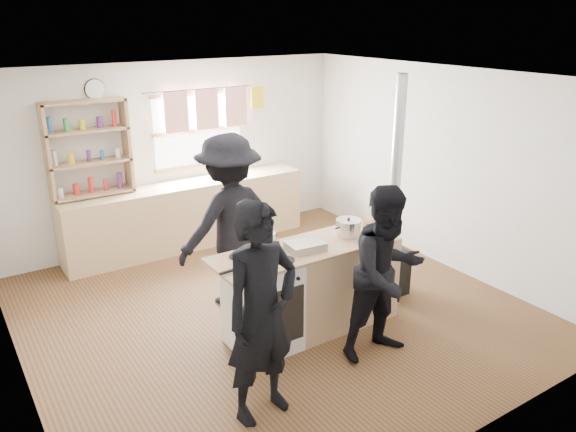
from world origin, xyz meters
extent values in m
cube|color=brown|center=(0.00, 0.00, -0.01)|extent=(5.00, 5.00, 0.01)
cube|color=tan|center=(0.00, 2.22, 0.45)|extent=(3.40, 0.55, 0.90)
cube|color=tan|center=(-1.20, 2.34, 0.94)|extent=(1.00, 0.28, 0.03)
cube|color=tan|center=(-1.20, 2.34, 1.33)|extent=(1.00, 0.28, 0.03)
cube|color=tan|center=(-1.20, 2.34, 1.74)|extent=(1.00, 0.28, 0.03)
cube|color=tan|center=(-1.20, 2.34, 2.08)|extent=(1.00, 0.28, 0.03)
cube|color=tan|center=(-1.68, 2.34, 1.50)|extent=(0.04, 0.28, 1.20)
cube|color=tan|center=(-0.72, 2.34, 1.50)|extent=(0.04, 0.28, 1.20)
cylinder|color=silver|center=(0.62, 2.22, 1.04)|extent=(0.10, 0.10, 0.28)
cube|color=silver|center=(-0.45, -0.55, 0.45)|extent=(0.60, 0.60, 0.90)
cube|color=tan|center=(0.45, -0.55, 0.45)|extent=(1.20, 0.60, 0.90)
cube|color=tan|center=(0.00, -0.55, 0.92)|extent=(1.84, 0.64, 0.03)
cylinder|color=black|center=(-0.63, -0.65, 0.96)|extent=(0.29, 0.29, 0.05)
cylinder|color=#23531C|center=(-0.63, -0.65, 0.97)|extent=(0.25, 0.25, 0.02)
cube|color=silver|center=(0.01, -0.60, 0.97)|extent=(0.37, 0.29, 0.08)
cube|color=brown|center=(0.01, -0.60, 0.99)|extent=(0.32, 0.25, 0.02)
cylinder|color=#BDBDC0|center=(-0.33, -0.38, 1.01)|extent=(0.24, 0.24, 0.17)
cylinder|color=#BDBDC0|center=(-0.33, -0.38, 1.10)|extent=(0.25, 0.25, 0.01)
sphere|color=black|center=(-0.33, -0.38, 1.12)|extent=(0.03, 0.03, 0.03)
cylinder|color=silver|center=(0.58, -0.54, 1.01)|extent=(0.25, 0.25, 0.16)
cylinder|color=silver|center=(0.58, -0.54, 1.10)|extent=(0.26, 0.26, 0.01)
sphere|color=black|center=(0.58, -0.54, 1.11)|extent=(0.03, 0.03, 0.03)
cube|color=tan|center=(0.87, -0.61, 0.94)|extent=(0.33, 0.28, 0.02)
cube|color=olive|center=(0.87, -0.61, 1.00)|extent=(0.24, 0.18, 0.10)
cube|color=black|center=(1.35, -0.39, 0.27)|extent=(0.35, 0.35, 0.54)
cylinder|color=#ADADB2|center=(1.35, -0.39, 1.52)|extent=(0.12, 0.12, 1.96)
imported|color=black|center=(-0.95, -1.38, 0.91)|extent=(0.71, 0.52, 1.81)
imported|color=black|center=(0.45, -1.28, 0.83)|extent=(0.84, 0.67, 1.67)
imported|color=black|center=(-0.26, 0.44, 0.96)|extent=(1.33, 0.89, 1.91)
camera|label=1|loc=(-2.86, -4.66, 3.07)|focal=35.00mm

